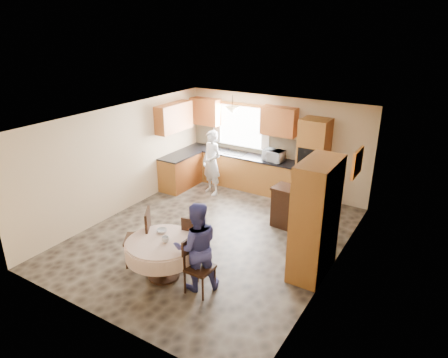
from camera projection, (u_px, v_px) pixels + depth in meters
floor at (212, 236)px, 8.44m from camera, size 5.00×6.00×0.01m
ceiling at (211, 120)px, 7.51m from camera, size 5.00×6.00×0.01m
wall_back at (275, 144)px, 10.35m from camera, size 5.00×0.02×2.50m
wall_front at (95, 249)px, 5.60m from camera, size 5.00×0.02×2.50m
wall_left at (121, 160)px, 9.19m from camera, size 0.02×6.00×2.50m
wall_right at (335, 210)px, 6.76m from camera, size 0.02×6.00×2.50m
window at (241, 126)px, 10.69m from camera, size 1.40×0.03×1.10m
curtain_left at (217, 121)px, 11.00m from camera, size 0.22×0.02×1.15m
curtain_right at (266, 128)px, 10.27m from camera, size 0.22×0.02×1.15m
base_cab_back at (240, 171)px, 10.83m from camera, size 3.30×0.60×0.88m
counter_back at (241, 155)px, 10.66m from camera, size 3.30×0.64×0.04m
base_cab_left at (180, 172)px, 10.77m from camera, size 0.60×1.20×0.88m
counter_left at (180, 155)px, 10.60m from camera, size 0.64×1.20×0.04m
backsplash at (246, 142)px, 10.78m from camera, size 3.30×0.02×0.55m
wall_cab_left at (206, 111)px, 10.97m from camera, size 0.85×0.33×0.72m
wall_cab_right at (279, 121)px, 9.90m from camera, size 0.90×0.33×0.72m
wall_cab_side at (174, 117)px, 10.29m from camera, size 0.33×1.20×0.72m
oven_tower at (313, 162)px, 9.62m from camera, size 0.66×0.62×2.12m
oven_upper at (309, 158)px, 9.30m from camera, size 0.56×0.01×0.45m
oven_lower at (307, 178)px, 9.48m from camera, size 0.56×0.01×0.45m
pendant at (232, 110)px, 10.12m from camera, size 0.36×0.36×0.18m
sideboard at (299, 212)px, 8.54m from camera, size 1.24×0.61×0.86m
space_heater at (321, 243)px, 7.58m from camera, size 0.51×0.43×0.60m
cupboard at (315, 219)px, 6.86m from camera, size 0.56×1.11×2.12m
dining_table at (162, 249)px, 6.89m from camera, size 1.27×1.27×0.72m
chair_left at (142, 234)px, 7.30m from camera, size 0.64×0.64×1.07m
chair_back at (195, 237)px, 7.31m from camera, size 0.50×0.50×0.97m
chair_right at (196, 262)px, 6.56m from camera, size 0.42×0.42×0.97m
framed_picture at (357, 163)px, 7.72m from camera, size 0.06×0.64×0.53m
microwave at (274, 156)px, 10.08m from camera, size 0.55×0.41×0.28m
person_sink at (212, 163)px, 10.23m from camera, size 0.71×0.58×1.69m
person_dining at (197, 246)px, 6.55m from camera, size 0.96×0.95×1.56m
bowl_sideboard at (285, 189)px, 8.55m from camera, size 0.26×0.26×0.05m
bottle_sideboard at (321, 192)px, 8.12m from camera, size 0.11×0.11×0.27m
cup_table at (165, 240)px, 6.78m from camera, size 0.17×0.17×0.10m
bowl_table at (162, 231)px, 7.10m from camera, size 0.22×0.22×0.06m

